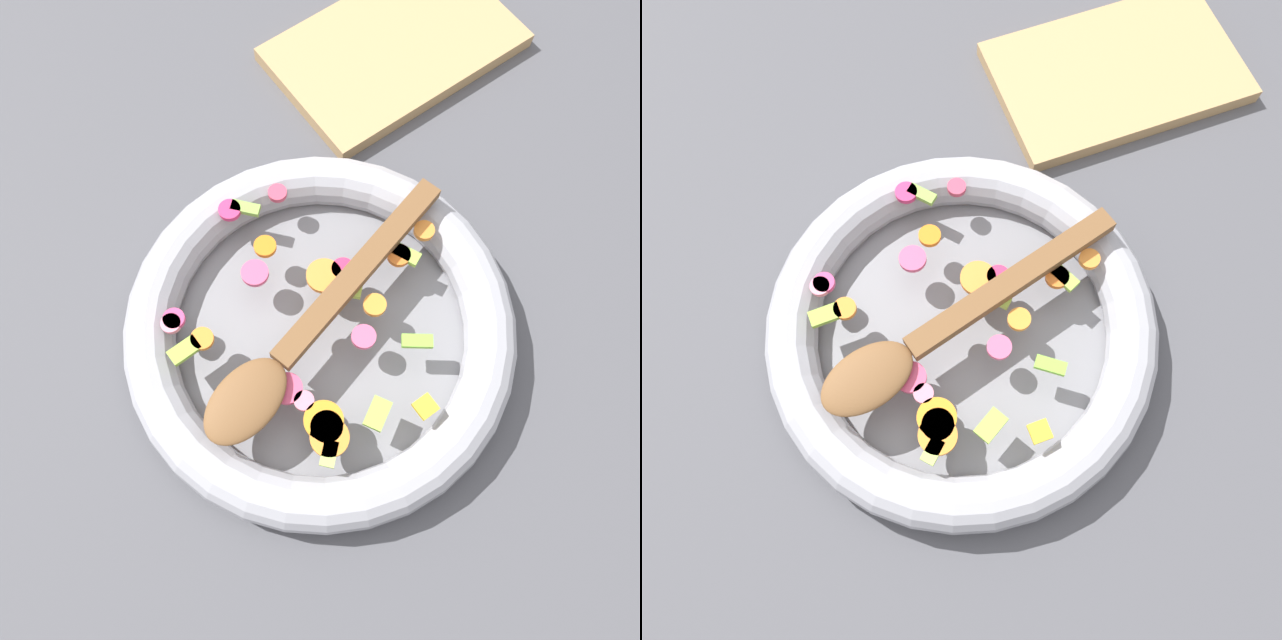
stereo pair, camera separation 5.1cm
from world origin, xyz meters
The scene contains 5 objects.
ground_plane centered at (0.00, 0.00, 0.00)m, with size 4.00×4.00×0.00m, color #4C4C51.
skillet centered at (0.00, 0.00, 0.02)m, with size 0.38×0.38×0.05m.
chopped_vegetables centered at (0.01, 0.01, 0.05)m, with size 0.28×0.29×0.01m.
wooden_spoon centered at (0.02, 0.01, 0.06)m, with size 0.32×0.12×0.01m.
cutting_board centered at (-0.28, -0.24, 0.01)m, with size 0.28×0.18×0.02m.
Camera 2 is at (0.07, 0.18, 0.60)m, focal length 35.00 mm.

